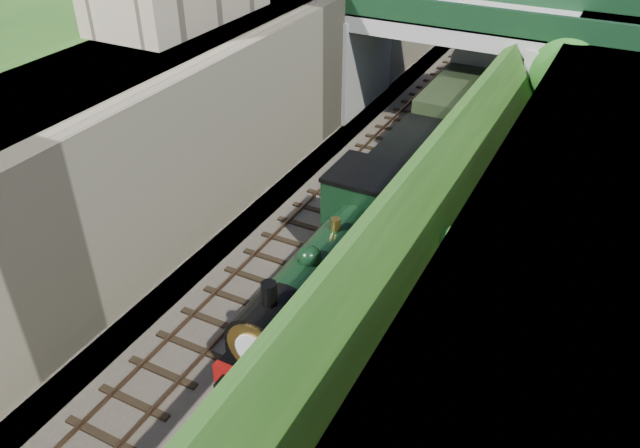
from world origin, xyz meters
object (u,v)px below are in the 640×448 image
(tender, at_px, (410,177))
(tree, at_px, (570,72))
(road_bridge, at_px, (473,55))
(locomotive, at_px, (333,266))

(tender, bearing_deg, tree, 57.27)
(road_bridge, bearing_deg, locomotive, -89.13)
(locomotive, bearing_deg, road_bridge, 90.87)
(locomotive, bearing_deg, tender, 90.00)
(road_bridge, xyz_separation_m, tree, (4.97, -2.08, 0.57))
(tree, bearing_deg, tender, -122.73)
(road_bridge, height_order, locomotive, road_bridge)
(road_bridge, distance_m, locomotive, 16.92)
(road_bridge, distance_m, tender, 9.73)
(locomotive, distance_m, tender, 7.37)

